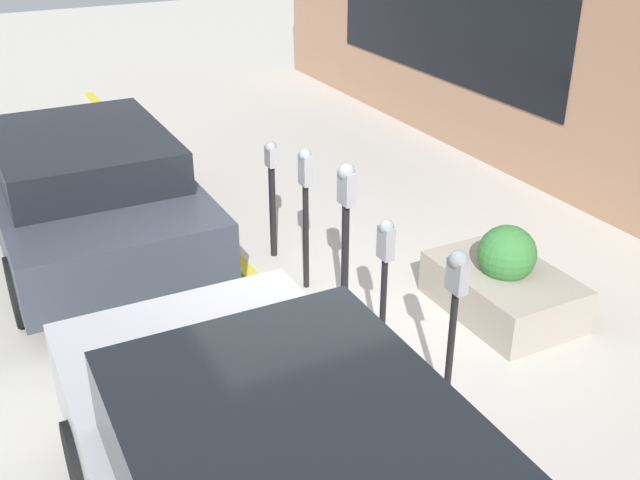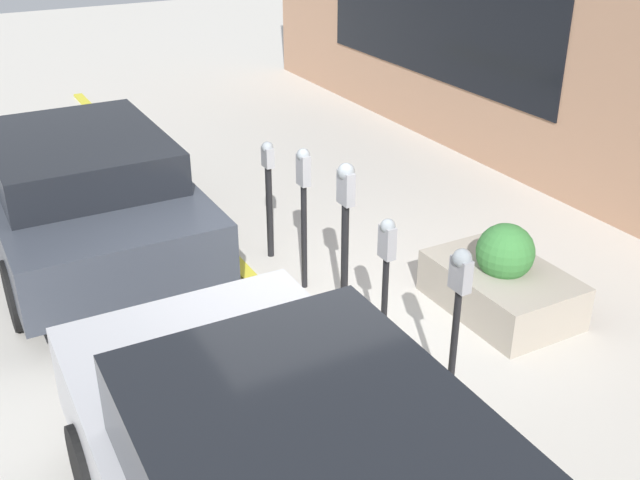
# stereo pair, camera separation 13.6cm
# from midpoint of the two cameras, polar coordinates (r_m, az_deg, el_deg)

# --- Properties ---
(ground_plane) EXTENTS (40.00, 40.00, 0.00)m
(ground_plane) POSITION_cam_midpoint_polar(r_m,az_deg,el_deg) (7.20, -1.37, -7.01)
(ground_plane) COLOR beige
(curb_strip) EXTENTS (19.00, 0.16, 0.04)m
(curb_strip) POSITION_cam_midpoint_polar(r_m,az_deg,el_deg) (7.16, -1.94, -7.05)
(curb_strip) COLOR gold
(curb_strip) RESTS_ON ground_plane
(parking_meter_nearest) EXTENTS (0.17, 0.15, 1.50)m
(parking_meter_nearest) POSITION_cam_midpoint_polar(r_m,az_deg,el_deg) (5.68, 9.83, -4.29)
(parking_meter_nearest) COLOR black
(parking_meter_nearest) RESTS_ON ground_plane
(parking_meter_second) EXTENTS (0.15, 0.13, 1.41)m
(parking_meter_second) POSITION_cam_midpoint_polar(r_m,az_deg,el_deg) (6.28, 4.45, -1.78)
(parking_meter_second) COLOR black
(parking_meter_second) RESTS_ON ground_plane
(parking_meter_middle) EXTENTS (0.19, 0.16, 1.64)m
(parking_meter_middle) POSITION_cam_midpoint_polar(r_m,az_deg,el_deg) (6.83, 1.38, 1.84)
(parking_meter_middle) COLOR black
(parking_meter_middle) RESTS_ON ground_plane
(parking_meter_fourth) EXTENTS (0.15, 0.13, 1.54)m
(parking_meter_fourth) POSITION_cam_midpoint_polar(r_m,az_deg,el_deg) (7.46, -1.78, 3.52)
(parking_meter_fourth) COLOR black
(parking_meter_fourth) RESTS_ON ground_plane
(parking_meter_farthest) EXTENTS (0.15, 0.13, 1.37)m
(parking_meter_farthest) POSITION_cam_midpoint_polar(r_m,az_deg,el_deg) (8.21, -4.41, 4.21)
(parking_meter_farthest) COLOR black
(parking_meter_farthest) RESTS_ON ground_plane
(planter_box) EXTENTS (1.46, 0.98, 0.93)m
(planter_box) POSITION_cam_midpoint_polar(r_m,az_deg,el_deg) (7.59, 13.18, -3.07)
(planter_box) COLOR #A39989
(planter_box) RESTS_ON ground_plane
(parked_car_middle) EXTENTS (4.37, 2.07, 1.43)m
(parked_car_middle) POSITION_cam_midpoint_polar(r_m,az_deg,el_deg) (8.79, -18.20, 3.74)
(parked_car_middle) COLOR #383D47
(parked_car_middle) RESTS_ON ground_plane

